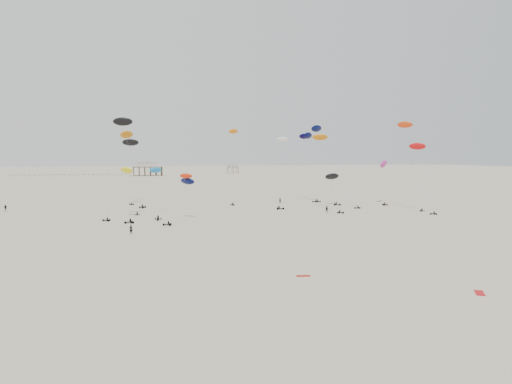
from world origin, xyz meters
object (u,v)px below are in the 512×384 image
object	(u,v)px
pavilion_main	(148,170)
rig_4	(323,149)
spectator_0	(131,234)
rig_0	(233,151)
rig_8	(127,184)
pavilion_small	(233,169)

from	to	relation	value
pavilion_main	rig_4	distance (m)	241.19
spectator_0	pavilion_main	bearing A→B (deg)	-76.34
rig_0	spectator_0	xyz separation A→B (m)	(-31.52, -49.82, -16.51)
rig_8	spectator_0	size ratio (longest dim) A/B	7.45
rig_0	rig_8	size ratio (longest dim) A/B	1.46
rig_4	rig_0	bearing A→B (deg)	-82.27
pavilion_main	rig_8	distance (m)	247.23
pavilion_small	spectator_0	xyz separation A→B (m)	(-87.46, -300.52, -3.49)
pavilion_small	rig_8	xyz separation A→B (m)	(-87.67, -276.56, 4.74)
rig_8	pavilion_main	bearing A→B (deg)	-21.42
rig_0	rig_8	bearing A→B (deg)	31.13
rig_4	spectator_0	world-z (taller)	rig_4
pavilion_main	pavilion_small	distance (m)	76.16
rig_0	rig_8	world-z (taller)	rig_0
pavilion_small	rig_0	size ratio (longest dim) A/B	0.39
pavilion_small	rig_4	xyz separation A→B (m)	(-33.75, -268.12, 13.35)
rig_4	spectator_0	distance (m)	64.95
pavilion_small	rig_8	world-z (taller)	rig_8
spectator_0	rig_0	bearing A→B (deg)	-104.97
rig_0	pavilion_small	bearing A→B (deg)	-110.64
pavilion_main	rig_8	size ratio (longest dim) A/B	1.32
pavilion_small	rig_0	xyz separation A→B (m)	(-55.94, -250.70, 13.03)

